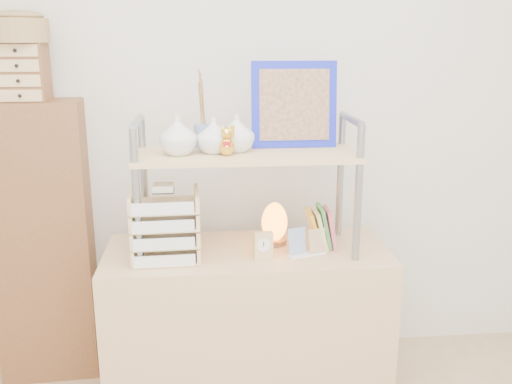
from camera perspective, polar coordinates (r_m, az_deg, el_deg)
room_shell at (r=1.47m, az=1.54°, el=17.96°), size 3.42×3.41×2.61m
desk at (r=2.59m, az=-0.89°, el=-13.56°), size 1.20×0.50×0.75m
cabinet at (r=2.90m, az=-20.54°, el=-4.83°), size 0.46×0.27×1.35m
hutch at (r=2.32m, az=-1.56°, el=4.51°), size 0.90×0.34×0.78m
letter_tray at (r=2.33m, az=-9.06°, el=-3.71°), size 0.27×0.25×0.31m
salt_lamp at (r=2.47m, az=1.84°, el=-3.12°), size 0.12×0.12×0.19m
desk_clock at (r=2.33m, az=0.72°, el=-5.32°), size 0.08×0.04×0.11m
postcard_stand at (r=2.38m, az=5.11°, el=-5.51°), size 0.17×0.09×0.12m
drawer_chest at (r=2.72m, az=-22.26°, el=11.03°), size 0.20×0.16×0.25m
woven_basket at (r=2.72m, az=-22.62°, el=14.70°), size 0.25×0.25×0.10m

